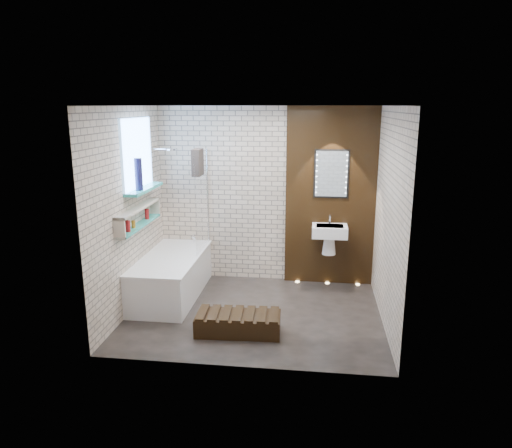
# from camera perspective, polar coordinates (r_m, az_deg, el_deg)

# --- Properties ---
(ground) EXTENTS (3.20, 3.20, 0.00)m
(ground) POSITION_cam_1_polar(r_m,az_deg,el_deg) (6.27, -0.17, -10.58)
(ground) COLOR black
(ground) RESTS_ON ground
(room_shell) EXTENTS (3.24, 3.20, 2.60)m
(room_shell) POSITION_cam_1_polar(r_m,az_deg,el_deg) (5.85, -0.18, 1.07)
(room_shell) COLOR #AF9E8B
(room_shell) RESTS_ON ground
(walnut_panel) EXTENTS (1.30, 0.06, 2.60)m
(walnut_panel) POSITION_cam_1_polar(r_m,az_deg,el_deg) (7.05, 8.84, 3.13)
(walnut_panel) COLOR black
(walnut_panel) RESTS_ON ground
(clerestory_window) EXTENTS (0.18, 1.00, 0.94)m
(clerestory_window) POSITION_cam_1_polar(r_m,az_deg,el_deg) (6.47, -13.81, 7.32)
(clerestory_window) COLOR #7FADE0
(clerestory_window) RESTS_ON room_shell
(display_niche) EXTENTS (0.14, 1.30, 0.26)m
(display_niche) POSITION_cam_1_polar(r_m,az_deg,el_deg) (6.39, -13.75, 0.85)
(display_niche) COLOR teal
(display_niche) RESTS_ON room_shell
(bathtub) EXTENTS (0.79, 1.74, 0.70)m
(bathtub) POSITION_cam_1_polar(r_m,az_deg,el_deg) (6.82, -10.00, -6.10)
(bathtub) COLOR white
(bathtub) RESTS_ON ground
(bath_screen) EXTENTS (0.01, 0.78, 1.40)m
(bath_screen) POSITION_cam_1_polar(r_m,az_deg,el_deg) (6.87, -6.45, 2.75)
(bath_screen) COLOR white
(bath_screen) RESTS_ON bathtub
(towel) EXTENTS (0.11, 0.28, 0.36)m
(towel) POSITION_cam_1_polar(r_m,az_deg,el_deg) (6.60, -6.97, 7.29)
(towel) COLOR black
(towel) RESTS_ON bath_screen
(shower_head) EXTENTS (0.18, 0.18, 0.02)m
(shower_head) POSITION_cam_1_polar(r_m,az_deg,el_deg) (6.94, -9.99, 8.75)
(shower_head) COLOR silver
(shower_head) RESTS_ON room_shell
(washbasin) EXTENTS (0.50, 0.36, 0.58)m
(washbasin) POSITION_cam_1_polar(r_m,az_deg,el_deg) (6.98, 8.73, -1.29)
(washbasin) COLOR white
(washbasin) RESTS_ON walnut_panel
(led_mirror) EXTENTS (0.50, 0.02, 0.70)m
(led_mirror) POSITION_cam_1_polar(r_m,az_deg,el_deg) (6.96, 8.96, 5.91)
(led_mirror) COLOR black
(led_mirror) RESTS_ON walnut_panel
(walnut_step) EXTENTS (1.01, 0.48, 0.22)m
(walnut_step) POSITION_cam_1_polar(r_m,az_deg,el_deg) (5.75, -2.13, -11.75)
(walnut_step) COLOR black
(walnut_step) RESTS_ON ground
(niche_bottles) EXTENTS (0.06, 0.73, 0.14)m
(niche_bottles) POSITION_cam_1_polar(r_m,az_deg,el_deg) (6.31, -14.03, 0.36)
(niche_bottles) COLOR maroon
(niche_bottles) RESTS_ON display_niche
(sill_vases) EXTENTS (0.10, 0.10, 0.41)m
(sill_vases) POSITION_cam_1_polar(r_m,az_deg,el_deg) (6.27, -13.80, 5.78)
(sill_vases) COLOR black
(sill_vases) RESTS_ON clerestory_window
(floor_uplights) EXTENTS (0.96, 0.06, 0.01)m
(floor_uplights) POSITION_cam_1_polar(r_m,az_deg,el_deg) (7.34, 8.48, -6.95)
(floor_uplights) COLOR #FFD899
(floor_uplights) RESTS_ON ground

